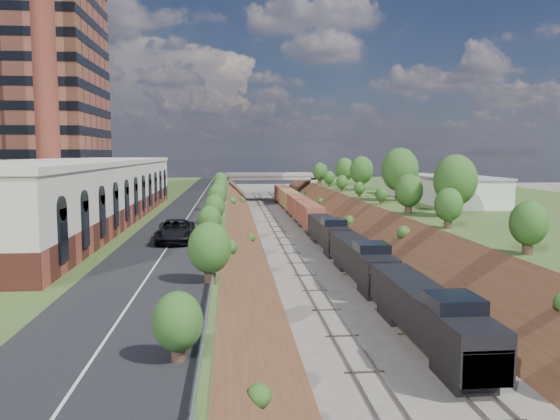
# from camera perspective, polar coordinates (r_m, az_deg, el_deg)

# --- Properties ---
(ground) EXTENTS (400.00, 400.00, 0.00)m
(ground) POSITION_cam_1_polar(r_m,az_deg,el_deg) (29.30, 17.01, -20.16)
(ground) COLOR #6B665B
(ground) RESTS_ON ground
(platform_left) EXTENTS (44.00, 180.00, 5.00)m
(platform_left) POSITION_cam_1_polar(r_m,az_deg,el_deg) (87.90, -20.10, -1.09)
(platform_left) COLOR #3E6027
(platform_left) RESTS_ON ground
(platform_right) EXTENTS (44.00, 180.00, 5.00)m
(platform_right) POSITION_cam_1_polar(r_m,az_deg,el_deg) (95.30, 21.90, -0.64)
(platform_right) COLOR #3E6027
(platform_right) RESTS_ON ground
(embankment_left) EXTENTS (10.00, 180.00, 10.00)m
(embankment_left) POSITION_cam_1_polar(r_m,az_deg,el_deg) (85.25, -5.58, -2.66)
(embankment_left) COLOR brown
(embankment_left) RESTS_ON ground
(embankment_right) EXTENTS (10.00, 180.00, 10.00)m
(embankment_right) POSITION_cam_1_polar(r_m,az_deg,el_deg) (87.86, 8.93, -2.45)
(embankment_right) COLOR brown
(embankment_right) RESTS_ON ground
(rail_left_track) EXTENTS (1.58, 180.00, 0.18)m
(rail_left_track) POSITION_cam_1_polar(r_m,az_deg,el_deg) (85.58, 0.05, -2.54)
(rail_left_track) COLOR gray
(rail_left_track) RESTS_ON ground
(rail_right_track) EXTENTS (1.58, 180.00, 0.18)m
(rail_right_track) POSITION_cam_1_polar(r_m,az_deg,el_deg) (86.20, 3.50, -2.49)
(rail_right_track) COLOR gray
(rail_right_track) RESTS_ON ground
(road) EXTENTS (8.00, 180.00, 0.10)m
(road) POSITION_cam_1_polar(r_m,az_deg,el_deg) (84.80, -8.66, 0.69)
(road) COLOR black
(road) RESTS_ON platform_left
(guardrail) EXTENTS (0.10, 171.00, 0.70)m
(guardrail) POSITION_cam_1_polar(r_m,az_deg,el_deg) (84.40, -5.90, 1.04)
(guardrail) COLOR #99999E
(guardrail) RESTS_ON platform_left
(commercial_building) EXTENTS (14.30, 62.30, 7.00)m
(commercial_building) POSITION_cam_1_polar(r_m,az_deg,el_deg) (64.90, -21.00, 1.81)
(commercial_building) COLOR brown
(commercial_building) RESTS_ON platform_left
(highrise_tower) EXTENTS (22.00, 22.00, 53.90)m
(highrise_tower) POSITION_cam_1_polar(r_m,az_deg,el_deg) (103.98, -25.07, 16.59)
(highrise_tower) COLOR brown
(highrise_tower) RESTS_ON platform_left
(smokestack) EXTENTS (3.20, 3.20, 40.00)m
(smokestack) POSITION_cam_1_polar(r_m,az_deg,el_deg) (85.18, -23.38, 13.76)
(smokestack) COLOR brown
(smokestack) RESTS_ON platform_left
(overpass) EXTENTS (24.50, 8.30, 7.40)m
(overpass) POSITION_cam_1_polar(r_m,az_deg,el_deg) (146.85, -1.13, 2.92)
(overpass) COLOR gray
(overpass) RESTS_ON ground
(white_building_near) EXTENTS (9.00, 12.00, 4.00)m
(white_building_near) POSITION_cam_1_polar(r_m,az_deg,el_deg) (83.62, 18.69, 1.71)
(white_building_near) COLOR silver
(white_building_near) RESTS_ON platform_right
(white_building_far) EXTENTS (8.00, 10.00, 3.60)m
(white_building_far) POSITION_cam_1_polar(r_m,az_deg,el_deg) (103.93, 13.55, 2.53)
(white_building_far) COLOR silver
(white_building_far) RESTS_ON platform_right
(tree_right_large) EXTENTS (5.25, 5.25, 7.61)m
(tree_right_large) POSITION_cam_1_polar(r_m,az_deg,el_deg) (69.91, 17.84, 2.92)
(tree_right_large) COLOR #473323
(tree_right_large) RESTS_ON platform_right
(tree_left_crest) EXTENTS (2.45, 2.45, 3.55)m
(tree_left_crest) POSITION_cam_1_polar(r_m,az_deg,el_deg) (44.68, -7.07, -1.45)
(tree_left_crest) COLOR #473323
(tree_left_crest) RESTS_ON platform_left
(freight_train) EXTENTS (2.95, 118.94, 4.55)m
(freight_train) POSITION_cam_1_polar(r_m,az_deg,el_deg) (88.61, 3.24, -0.67)
(freight_train) COLOR black
(freight_train) RESTS_ON ground
(suv) EXTENTS (3.44, 7.01, 1.92)m
(suv) POSITION_cam_1_polar(r_m,az_deg,el_deg) (48.10, -10.86, -2.16)
(suv) COLOR black
(suv) RESTS_ON road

